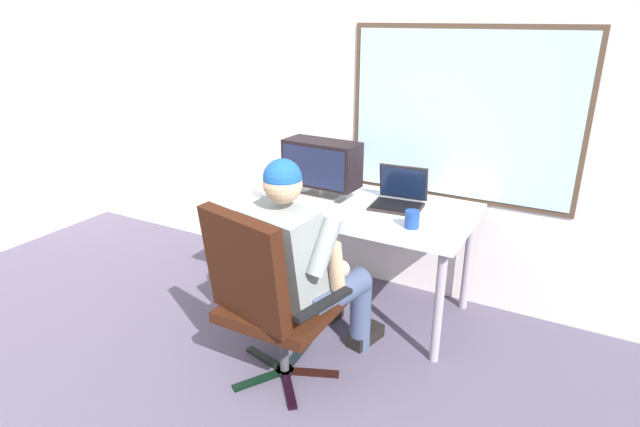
{
  "coord_description": "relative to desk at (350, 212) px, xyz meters",
  "views": [
    {
      "loc": [
        1.24,
        -0.58,
        1.81
      ],
      "look_at": [
        -0.04,
        1.76,
        0.79
      ],
      "focal_mm": 28.97,
      "sensor_mm": 36.0,
      "label": 1
    }
  ],
  "objects": [
    {
      "name": "wall_rear",
      "position": [
        0.07,
        0.44,
        0.78
      ],
      "size": [
        5.91,
        0.08,
        2.88
      ],
      "color": "silver",
      "rests_on": "ground"
    },
    {
      "name": "coffee_mug",
      "position": [
        0.47,
        -0.21,
        0.11
      ],
      "size": [
        0.08,
        0.08,
        0.1
      ],
      "color": "navy",
      "rests_on": "desk"
    },
    {
      "name": "desk",
      "position": [
        0.0,
        0.0,
        0.0
      ],
      "size": [
        1.52,
        0.77,
        0.72
      ],
      "color": "#988D98",
      "rests_on": "ground"
    },
    {
      "name": "desk_speaker",
      "position": [
        -0.51,
        0.17,
        0.15
      ],
      "size": [
        0.08,
        0.09,
        0.17
      ],
      "color": "black",
      "rests_on": "desk"
    },
    {
      "name": "crt_monitor",
      "position": [
        -0.2,
        0.0,
        0.28
      ],
      "size": [
        0.49,
        0.23,
        0.37
      ],
      "color": "beige",
      "rests_on": "desk"
    },
    {
      "name": "office_chair",
      "position": [
        -0.01,
        -0.93,
        -0.11
      ],
      "size": [
        0.69,
        0.64,
        0.99
      ],
      "color": "black",
      "rests_on": "ground"
    },
    {
      "name": "laptop",
      "position": [
        0.29,
        0.11,
        0.13
      ],
      "size": [
        0.33,
        0.3,
        0.23
      ],
      "color": "black",
      "rests_on": "desk"
    },
    {
      "name": "wine_glass",
      "position": [
        -0.48,
        -0.22,
        0.17
      ],
      "size": [
        0.07,
        0.07,
        0.15
      ],
      "color": "silver",
      "rests_on": "desk"
    },
    {
      "name": "person_seated",
      "position": [
        0.05,
        -0.66,
        -0.04
      ],
      "size": [
        0.62,
        0.83,
        1.19
      ],
      "color": "#3B4764",
      "rests_on": "ground"
    }
  ]
}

